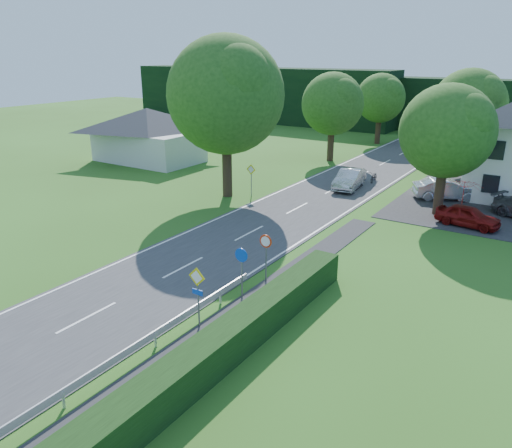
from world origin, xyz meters
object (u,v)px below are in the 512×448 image
Objects in this scene: parked_car_red at (468,216)px; motorcycle at (374,177)px; moving_car at (350,179)px; parked_car_silver_a at (446,189)px; streetlight at (445,143)px; parasol at (463,196)px.

motorcycle is at bearing 58.02° from parked_car_red.
moving_car is 7.26m from parked_car_silver_a.
motorcycle is at bearing 147.08° from streetlight.
parked_car_silver_a reaches higher than motorcycle.
streetlight is 1.72× the size of moving_car.
parked_car_silver_a is (6.28, -2.06, 0.34)m from motorcycle.
streetlight is 3.30× the size of parasol.
parked_car_silver_a is at bearing 89.39° from streetlight.
parked_car_red reaches higher than motorcycle.
parasol is at bearing -174.63° from parked_car_silver_a.
parked_car_silver_a is 1.93× the size of parasol.
parasol is (1.65, -0.50, -3.33)m from streetlight.
parked_car_silver_a reaches higher than parked_car_red.
motorcycle is 9.16m from parasol.
moving_car is at bearing 73.76° from parked_car_red.
parked_car_silver_a is (-2.61, 5.49, 0.11)m from parked_car_red.
streetlight is at bearing -15.58° from moving_car.
parasol is at bearing -16.83° from streetlight.
parasol is at bearing -17.31° from moving_car.
streetlight is 4.16m from parked_car_silver_a.
streetlight is 4.85× the size of motorcycle.
moving_car is (-7.16, 0.99, -3.66)m from streetlight.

